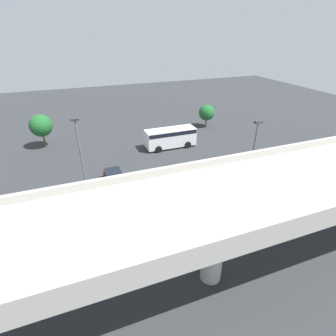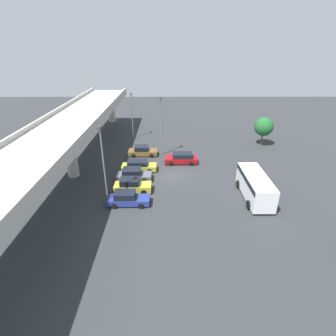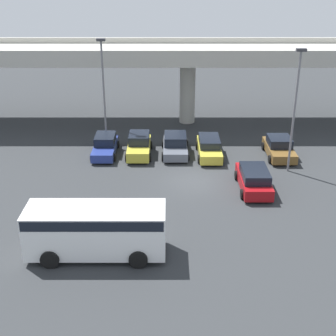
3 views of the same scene
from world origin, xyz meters
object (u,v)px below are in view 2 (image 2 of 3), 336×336
Objects in this scene: tree_front_centre at (264,127)px; shuttle_bus at (255,185)px; parked_car_3 at (139,166)px; lamp_post_near_aisle at (132,113)px; lamp_post_mid_lot at (161,123)px; parked_car_2 at (133,175)px; parked_car_0 at (127,199)px; parked_car_4 at (181,158)px; parked_car_5 at (142,151)px; parked_car_1 at (132,186)px; lamp_post_by_overpass at (103,162)px.

shuttle_bus is at bearing 159.31° from tree_front_centre.
parked_car_3 is 0.58× the size of lamp_post_near_aisle.
parked_car_2 is at bearing 157.92° from lamp_post_mid_lot.
parked_car_2 is (5.75, 0.01, 0.05)m from parked_car_0.
parked_car_3 is 0.65× the size of shuttle_bus.
parked_car_4 is 12.60m from shuttle_bus.
shuttle_bus is at bearing -142.58° from lamp_post_near_aisle.
shuttle_bus is (-7.19, -13.95, 0.94)m from parked_car_3.
parked_car_5 is at bearing 89.50° from parked_car_3.
lamp_post_mid_lot is at bearing 74.08° from parked_car_1.
parked_car_3 is at bearing 81.12° from parked_car_2.
parked_car_1 reaches higher than parked_car_5.
lamp_post_mid_lot is (0.06, -2.96, 4.57)m from parked_car_5.
parked_car_4 reaches higher than parked_car_0.
parked_car_4 reaches higher than parked_car_5.
parked_car_1 is at bearing -92.52° from parked_car_3.
parked_car_5 is (3.06, 6.03, -0.06)m from parked_car_4.
parked_car_5 is (11.39, -0.30, -0.08)m from parked_car_1.
parked_car_0 is at bearing 166.46° from lamp_post_mid_lot.
parked_car_1 is 5.72m from parked_car_3.
parked_car_3 is at bearing 116.62° from tree_front_centre.
parked_car_2 is at bearing -107.11° from shuttle_bus.
parked_car_0 is 0.95× the size of tree_front_centre.
tree_front_centre is (18.82, -20.98, 2.64)m from parked_car_0.
lamp_post_mid_lot is at bearing -21.14° from lamp_post_by_overpass.
tree_front_centre reaches higher than parked_car_0.
parked_car_4 reaches higher than parked_car_3.
lamp_post_mid_lot is at bearing 1.14° from parked_car_5.
lamp_post_near_aisle is (19.89, 2.13, 4.05)m from parked_car_1.
parked_car_1 reaches higher than parked_car_0.
parked_car_2 is 2.79m from parked_car_3.
lamp_post_by_overpass is (-22.84, 0.17, 0.35)m from lamp_post_near_aisle.
lamp_post_mid_lot is 1.85× the size of tree_front_centre.
tree_front_centre is (18.97, -23.12, -1.84)m from lamp_post_by_overpass.
shuttle_bus is 0.82× the size of lamp_post_by_overpass.
parked_car_2 is 8.44m from parked_car_5.
parked_car_0 is 8.52m from parked_car_3.
lamp_post_mid_lot reaches higher than parked_car_3.
parked_car_1 is 26.39m from tree_front_centre.
parked_car_4 is 0.65× the size of shuttle_bus.
lamp_post_mid_lot is (12.92, 10.94, 3.60)m from shuttle_bus.
parked_car_5 is 0.61× the size of shuttle_bus.
shuttle_bus reaches higher than parked_car_3.
shuttle_bus is 16.94m from lamp_post_by_overpass.
parked_car_3 is (2.76, -0.43, -0.02)m from parked_car_2.
lamp_post_mid_lot reaches higher than lamp_post_by_overpass.
parked_car_0 is at bearing -92.81° from parked_car_3.
parked_car_4 is at bearing 52.75° from parked_car_1.
parked_car_3 is 0.52× the size of lamp_post_mid_lot.
shuttle_bus is 1.49× the size of tree_front_centre.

